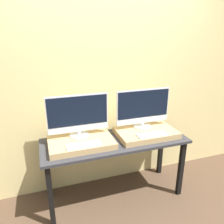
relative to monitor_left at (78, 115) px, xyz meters
The scene contains 9 objects.
ground_plane 1.16m from the monitor_left, 46.12° to the right, with size 12.00×12.00×0.00m, color #4C3828.
wall_back 0.53m from the monitor_left, 34.74° to the left, with size 8.00×0.04×2.60m.
workbench 0.55m from the monitor_left, 14.93° to the right, with size 1.59×0.58×0.73m.
wooden_riser_left 0.29m from the monitor_left, 90.00° to the right, with size 0.67×0.43×0.06m.
monitor_left is the anchor object (origin of this frame).
keyboard_left 0.34m from the monitor_left, 90.00° to the right, with size 0.34×0.12×0.01m.
wooden_riser_right 0.80m from the monitor_left, ahead, with size 0.67×0.43×0.06m.
monitor_right 0.75m from the monitor_left, ahead, with size 0.65×0.21×0.45m.
keyboard_right 0.82m from the monitor_left, 18.32° to the right, with size 0.34×0.12×0.01m.
Camera 1 is at (-0.72, -1.74, 1.83)m, focal length 35.00 mm.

